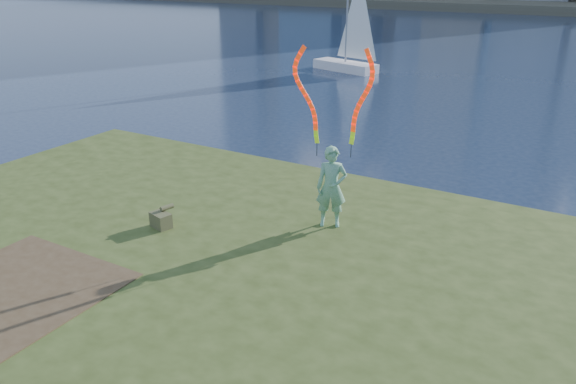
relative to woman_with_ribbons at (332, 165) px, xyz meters
The scene contains 6 objects.
ground 3.32m from the woman_with_ribbons, 125.58° to the right, with size 320.00×320.00×0.00m, color #192640.
grassy_knoll 4.92m from the woman_with_ribbons, 108.53° to the right, with size 20.00×18.00×0.80m.
dirt_patch 6.52m from the woman_with_ribbons, 124.93° to the right, with size 3.20×3.00×0.02m, color #47331E.
woman_with_ribbons is the anchor object (origin of this frame).
canvas_bag 3.92m from the woman_with_ribbons, 148.01° to the right, with size 0.53×0.60×0.44m.
sailboat 24.21m from the woman_with_ribbons, 113.63° to the left, with size 4.56×2.51×6.90m.
Camera 1 is at (6.31, -8.19, 6.15)m, focal length 35.00 mm.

